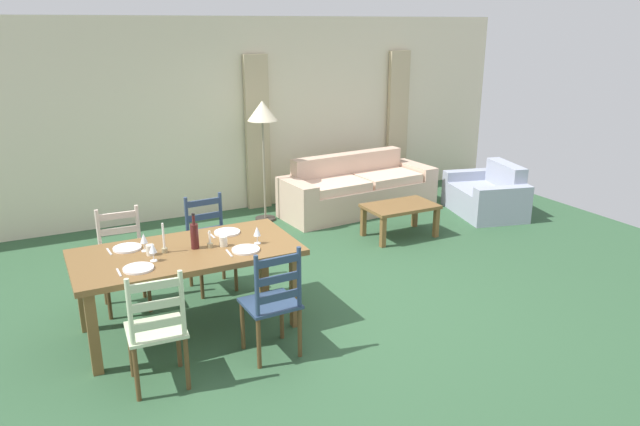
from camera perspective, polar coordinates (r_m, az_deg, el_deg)
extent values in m
cube|color=#2F5435|center=(5.96, -0.26, -8.35)|extent=(9.60, 9.60, 0.02)
cube|color=beige|center=(8.53, -10.42, 8.96)|extent=(9.60, 0.16, 2.70)
cube|color=tan|center=(8.64, -6.01, 7.58)|extent=(0.35, 0.08, 2.20)
cube|color=tan|center=(9.74, 7.42, 8.68)|extent=(0.35, 0.08, 2.20)
cube|color=brown|center=(5.27, -12.65, -3.71)|extent=(1.90, 0.96, 0.05)
cube|color=brown|center=(4.96, -20.87, -10.68)|extent=(0.08, 0.08, 0.70)
cube|color=brown|center=(5.33, -2.39, -7.36)|extent=(0.08, 0.08, 0.70)
cube|color=brown|center=(5.64, -21.82, -7.25)|extent=(0.08, 0.08, 0.70)
cube|color=brown|center=(5.98, -5.44, -4.57)|extent=(0.08, 0.08, 0.70)
cube|color=beige|center=(4.65, -15.43, -10.73)|extent=(0.44, 0.43, 0.03)
cylinder|color=brown|center=(4.89, -17.64, -12.49)|extent=(0.04, 0.04, 0.43)
cylinder|color=brown|center=(4.92, -13.40, -11.89)|extent=(0.04, 0.04, 0.43)
cylinder|color=brown|center=(4.60, -17.15, -14.53)|extent=(0.04, 0.04, 0.43)
cylinder|color=brown|center=(4.63, -12.61, -13.86)|extent=(0.04, 0.04, 0.43)
cylinder|color=beige|center=(4.36, -17.74, -9.03)|extent=(0.04, 0.04, 0.50)
cylinder|color=beige|center=(4.40, -13.04, -8.38)|extent=(0.04, 0.04, 0.50)
cube|color=beige|center=(4.43, -15.24, -10.22)|extent=(0.38, 0.05, 0.06)
cube|color=beige|center=(4.37, -15.40, -8.48)|extent=(0.38, 0.05, 0.06)
cube|color=beige|center=(4.31, -15.56, -6.68)|extent=(0.38, 0.05, 0.06)
cube|color=navy|center=(4.89, -4.80, -8.61)|extent=(0.43, 0.41, 0.03)
cylinder|color=brown|center=(5.07, -7.42, -10.59)|extent=(0.04, 0.04, 0.43)
cylinder|color=brown|center=(5.20, -3.68, -9.74)|extent=(0.04, 0.04, 0.43)
cylinder|color=brown|center=(4.80, -5.87, -12.32)|extent=(0.04, 0.04, 0.43)
cylinder|color=brown|center=(4.93, -1.95, -11.36)|extent=(0.04, 0.04, 0.43)
cylinder|color=navy|center=(4.57, -6.07, -6.96)|extent=(0.04, 0.04, 0.50)
cylinder|color=navy|center=(4.71, -2.01, -6.11)|extent=(0.04, 0.04, 0.50)
cube|color=navy|center=(4.69, -3.97, -7.98)|extent=(0.38, 0.04, 0.06)
cube|color=navy|center=(4.63, -4.01, -6.31)|extent=(0.38, 0.04, 0.06)
cube|color=navy|center=(4.57, -4.05, -4.59)|extent=(0.38, 0.04, 0.06)
cube|color=beige|center=(5.90, -18.23, -4.71)|extent=(0.43, 0.42, 0.03)
cylinder|color=brown|center=(5.85, -16.05, -7.14)|extent=(0.04, 0.04, 0.43)
cylinder|color=brown|center=(5.82, -19.56, -7.63)|extent=(0.04, 0.04, 0.43)
cylinder|color=brown|center=(6.16, -16.57, -5.90)|extent=(0.04, 0.04, 0.43)
cylinder|color=brown|center=(6.13, -19.90, -6.36)|extent=(0.04, 0.04, 0.43)
cylinder|color=beige|center=(5.99, -16.98, -1.57)|extent=(0.04, 0.04, 0.50)
cylinder|color=beige|center=(5.96, -20.39, -2.02)|extent=(0.04, 0.04, 0.50)
cube|color=beige|center=(6.01, -18.56, -2.97)|extent=(0.38, 0.04, 0.06)
cube|color=beige|center=(5.97, -18.70, -1.62)|extent=(0.38, 0.04, 0.06)
cube|color=beige|center=(5.92, -18.84, -0.25)|extent=(0.38, 0.04, 0.06)
cube|color=navy|center=(6.11, -10.34, -3.29)|extent=(0.44, 0.42, 0.03)
cylinder|color=brown|center=(6.11, -8.07, -5.51)|extent=(0.04, 0.04, 0.43)
cylinder|color=brown|center=(6.00, -11.26, -6.15)|extent=(0.04, 0.04, 0.43)
cylinder|color=brown|center=(6.40, -9.25, -4.45)|extent=(0.04, 0.04, 0.43)
cylinder|color=brown|center=(6.30, -12.31, -5.04)|extent=(0.04, 0.04, 0.43)
cylinder|color=navy|center=(6.24, -9.47, -0.26)|extent=(0.04, 0.04, 0.50)
cylinder|color=navy|center=(6.13, -12.61, -0.78)|extent=(0.04, 0.04, 0.50)
cube|color=navy|center=(6.22, -10.96, -1.66)|extent=(0.38, 0.05, 0.06)
cube|color=navy|center=(6.17, -11.04, -0.34)|extent=(0.38, 0.05, 0.06)
cube|color=navy|center=(6.13, -11.12, 0.99)|extent=(0.38, 0.05, 0.06)
cylinder|color=white|center=(4.94, -16.98, -5.09)|extent=(0.24, 0.24, 0.02)
cube|color=silver|center=(4.93, -18.69, -5.41)|extent=(0.02, 0.17, 0.01)
cylinder|color=white|center=(5.15, -7.11, -3.50)|extent=(0.24, 0.24, 0.02)
cube|color=silver|center=(5.11, -8.69, -3.82)|extent=(0.02, 0.17, 0.01)
cylinder|color=white|center=(5.41, -17.97, -3.21)|extent=(0.24, 0.24, 0.02)
cube|color=silver|center=(5.39, -19.53, -3.50)|extent=(0.03, 0.17, 0.01)
cylinder|color=white|center=(5.59, -8.88, -1.82)|extent=(0.24, 0.24, 0.02)
cube|color=silver|center=(5.55, -10.34, -2.11)|extent=(0.02, 0.17, 0.01)
cylinder|color=#471919|center=(5.23, -11.90, -2.21)|extent=(0.07, 0.07, 0.22)
cylinder|color=#471919|center=(5.19, -12.00, -0.65)|extent=(0.02, 0.02, 0.08)
cylinder|color=black|center=(5.17, -12.04, -0.15)|extent=(0.03, 0.03, 0.02)
cylinder|color=white|center=(5.08, -15.61, -4.42)|extent=(0.06, 0.06, 0.01)
cylinder|color=white|center=(5.06, -15.64, -4.02)|extent=(0.01, 0.01, 0.07)
cone|color=white|center=(5.04, -15.72, -3.20)|extent=(0.06, 0.06, 0.08)
cylinder|color=white|center=(5.30, -6.00, -2.90)|extent=(0.06, 0.06, 0.01)
cylinder|color=white|center=(5.28, -6.02, -2.52)|extent=(0.01, 0.01, 0.07)
cone|color=white|center=(5.26, -6.04, -1.72)|extent=(0.06, 0.06, 0.08)
cylinder|color=white|center=(5.31, -16.41, -3.49)|extent=(0.06, 0.06, 0.01)
cylinder|color=white|center=(5.30, -16.45, -3.11)|extent=(0.01, 0.01, 0.07)
cone|color=white|center=(5.28, -16.52, -2.32)|extent=(0.06, 0.06, 0.08)
cylinder|color=beige|center=(5.27, -9.23, -2.68)|extent=(0.07, 0.07, 0.09)
cylinder|color=beige|center=(5.20, -15.93, -3.42)|extent=(0.07, 0.07, 0.09)
cylinder|color=#998C66|center=(5.23, -14.64, -3.48)|extent=(0.05, 0.05, 0.04)
cylinder|color=white|center=(5.19, -14.76, -2.12)|extent=(0.02, 0.02, 0.22)
cylinder|color=#998C66|center=(5.26, -10.47, -3.06)|extent=(0.05, 0.05, 0.04)
cylinder|color=white|center=(5.23, -10.51, -2.28)|extent=(0.02, 0.02, 0.11)
cube|color=#D2AF96|center=(8.61, 3.72, 1.44)|extent=(1.86, 0.93, 0.40)
cube|color=#D2AF96|center=(8.79, 2.63, 3.16)|extent=(1.81, 0.34, 0.80)
cube|color=#D2AF96|center=(9.19, 8.96, 2.90)|extent=(0.30, 0.82, 0.58)
cube|color=#D2AF96|center=(8.06, -2.23, 1.00)|extent=(0.30, 0.82, 0.58)
cube|color=beige|center=(8.76, 6.36, 3.42)|extent=(0.91, 0.70, 0.12)
cube|color=beige|center=(8.25, 1.39, 2.64)|extent=(0.91, 0.70, 0.12)
cube|color=brown|center=(7.59, 7.70, 0.64)|extent=(0.90, 0.56, 0.04)
cube|color=brown|center=(7.26, 6.04, -1.84)|extent=(0.06, 0.06, 0.38)
cube|color=brown|center=(7.70, 11.05, -0.91)|extent=(0.06, 0.06, 0.38)
cube|color=brown|center=(7.63, 4.18, -0.81)|extent=(0.06, 0.06, 0.38)
cube|color=brown|center=(8.05, 9.06, 0.02)|extent=(0.06, 0.06, 0.38)
cube|color=#9FA6BB|center=(8.81, 15.45, 1.15)|extent=(0.97, 0.97, 0.38)
cube|color=#9FA6BB|center=(8.91, 17.25, 2.31)|extent=(0.39, 0.82, 0.72)
cube|color=#9FA6BB|center=(8.39, 17.03, 0.67)|extent=(0.82, 0.37, 0.52)
cube|color=#9FA6BB|center=(9.21, 14.08, 2.42)|extent=(0.82, 0.37, 0.52)
cylinder|color=#332D28|center=(8.31, -5.24, -0.54)|extent=(0.28, 0.28, 0.03)
cylinder|color=gray|center=(8.12, -5.38, 4.09)|extent=(0.03, 0.03, 1.35)
cone|color=beige|center=(7.97, -5.54, 9.72)|extent=(0.40, 0.40, 0.26)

